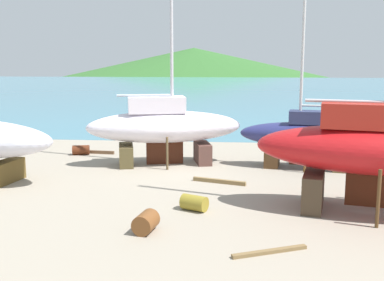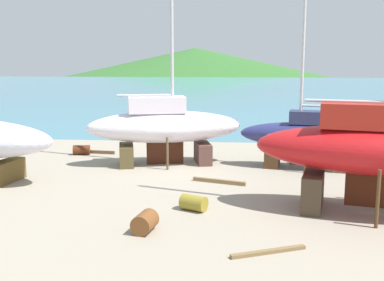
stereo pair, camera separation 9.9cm
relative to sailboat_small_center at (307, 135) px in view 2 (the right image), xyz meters
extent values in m
plane|color=gray|center=(-6.57, -5.19, -1.69)|extent=(49.11, 49.11, 0.00)
cube|color=teal|center=(-6.57, 59.37, -1.69)|extent=(149.23, 104.55, 0.01)
cone|color=#32652B|center=(-19.20, 158.63, -1.69)|extent=(169.38, 169.38, 18.32)
cube|color=brown|center=(-1.66, 0.28, -1.20)|extent=(0.92, 1.49, 0.98)
cube|color=brown|center=(1.61, -0.27, -1.20)|extent=(0.92, 1.49, 0.98)
cylinder|color=brown|center=(-0.19, -0.94, -0.98)|extent=(0.12, 0.12, 1.43)
cylinder|color=brown|center=(0.14, 0.95, -0.98)|extent=(0.12, 0.12, 1.43)
ellipsoid|color=navy|center=(-0.03, 0.00, -0.01)|extent=(6.84, 2.83, 1.28)
cube|color=#48200F|center=(-0.03, 0.00, -1.10)|extent=(1.58, 0.35, 0.90)
cube|color=navy|center=(0.30, -0.05, 0.89)|extent=(2.53, 1.43, 0.64)
cylinder|color=silver|center=(-0.35, 0.06, 5.18)|extent=(0.15, 0.15, 9.22)
cylinder|color=silver|center=(0.79, -0.13, 1.47)|extent=(2.31, 0.50, 0.11)
cube|color=#483828|center=(-0.66, -6.49, -1.02)|extent=(1.17, 2.35, 1.35)
cylinder|color=#4E411F|center=(1.76, -5.44, -0.72)|extent=(0.12, 0.12, 1.96)
cylinder|color=#55381E|center=(1.08, -8.46, -0.72)|extent=(0.12, 0.12, 1.96)
ellipsoid|color=red|center=(1.42, -6.95, 0.61)|extent=(8.95, 4.60, 1.74)
cube|color=#461C0D|center=(1.42, -6.95, -0.86)|extent=(2.02, 0.52, 1.22)
cube|color=#AB2418|center=(1.00, -6.86, 1.83)|extent=(3.37, 2.32, 0.87)
cylinder|color=silver|center=(0.38, -6.72, 2.29)|extent=(2.94, 0.77, 0.12)
cube|color=brown|center=(-5.26, 0.76, -1.16)|extent=(1.12, 1.97, 1.07)
cube|color=brown|center=(-9.15, -0.20, -1.16)|extent=(1.12, 1.97, 1.07)
cylinder|color=brown|center=(-7.51, 1.52, -0.87)|extent=(0.12, 0.12, 1.65)
cylinder|color=brown|center=(-6.91, -0.96, -0.87)|extent=(0.12, 0.12, 1.65)
ellipsoid|color=white|center=(-7.21, 0.28, 0.28)|extent=(8.33, 4.15, 1.64)
cube|color=#421D10|center=(-7.21, 0.28, -1.12)|extent=(1.89, 0.53, 1.15)
cube|color=white|center=(-7.60, 0.18, 1.43)|extent=(3.13, 2.04, 0.82)
cylinder|color=silver|center=(-6.82, 0.37, 6.55)|extent=(0.16, 0.16, 11.06)
cylinder|color=silver|center=(-8.18, 0.04, 1.92)|extent=(2.75, 0.78, 0.11)
cube|color=brown|center=(-13.79, -4.25, -1.21)|extent=(1.12, 2.55, 0.97)
cube|color=orange|center=(0.02, 4.44, -1.26)|extent=(0.23, 0.36, 0.87)
cube|color=#1B4B89|center=(0.02, 4.44, -0.50)|extent=(0.29, 0.46, 0.65)
sphere|color=#9D7244|center=(0.02, 4.44, -0.06)|extent=(0.22, 0.22, 0.22)
cylinder|color=brown|center=(-6.38, -9.54, -1.37)|extent=(0.81, 1.00, 0.65)
cylinder|color=#572512|center=(-12.36, 2.27, -1.42)|extent=(1.02, 0.72, 0.55)
cylinder|color=olive|center=(-5.03, -7.21, -1.41)|extent=(1.08, 0.91, 0.57)
cube|color=brown|center=(-11.42, 2.63, -1.60)|extent=(1.85, 0.33, 0.18)
cube|color=brown|center=(-2.56, -10.87, -1.64)|extent=(2.20, 1.09, 0.10)
cube|color=olive|center=(-4.25, -3.30, -1.61)|extent=(2.38, 0.91, 0.17)
camera|label=1|loc=(-3.63, -23.80, 3.81)|focal=44.45mm
camera|label=2|loc=(-3.53, -23.79, 3.81)|focal=44.45mm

